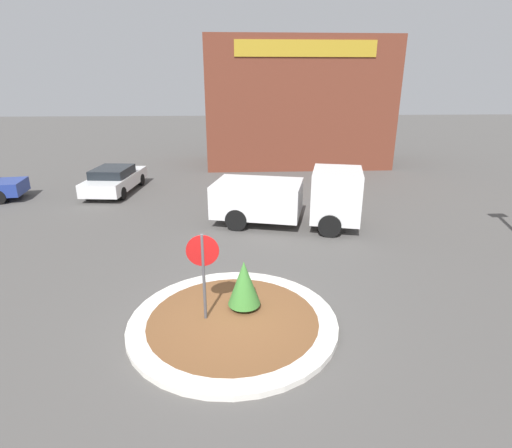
{
  "coord_description": "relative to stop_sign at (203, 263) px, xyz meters",
  "views": [
    {
      "loc": [
        0.09,
        -7.95,
        5.31
      ],
      "look_at": [
        0.72,
        3.46,
        1.22
      ],
      "focal_mm": 28.0,
      "sensor_mm": 36.0,
      "label": 1
    }
  ],
  "objects": [
    {
      "name": "ground_plane",
      "position": [
        0.63,
        -0.08,
        -1.54
      ],
      "size": [
        120.0,
        120.0,
        0.0
      ],
      "primitive_type": "plane",
      "color": "#514F4C"
    },
    {
      "name": "traffic_island",
      "position": [
        0.63,
        -0.08,
        -1.47
      ],
      "size": [
        4.81,
        4.81,
        0.14
      ],
      "color": "silver",
      "rests_on": "ground_plane"
    },
    {
      "name": "stop_sign",
      "position": [
        0.0,
        0.0,
        0.0
      ],
      "size": [
        0.73,
        0.07,
        2.22
      ],
      "color": "#4C4C51",
      "rests_on": "ground_plane"
    },
    {
      "name": "island_shrub",
      "position": [
        0.91,
        0.4,
        -0.73
      ],
      "size": [
        0.78,
        0.78,
        1.22
      ],
      "color": "brown",
      "rests_on": "traffic_island"
    },
    {
      "name": "utility_truck",
      "position": [
        2.88,
        6.71,
        -0.44
      ],
      "size": [
        5.97,
        3.61,
        2.23
      ],
      "rotation": [
        0.0,
        0.0,
        -0.25
      ],
      "color": "white",
      "rests_on": "ground_plane"
    },
    {
      "name": "storefront_building",
      "position": [
        4.92,
        19.36,
        2.41
      ],
      "size": [
        11.62,
        6.07,
        7.89
      ],
      "color": "brown",
      "rests_on": "ground_plane"
    },
    {
      "name": "parked_sedan_white",
      "position": [
        -5.29,
        12.0,
        -0.87
      ],
      "size": [
        2.28,
        4.71,
        1.3
      ],
      "rotation": [
        0.0,
        0.0,
        1.47
      ],
      "color": "silver",
      "rests_on": "ground_plane"
    }
  ]
}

